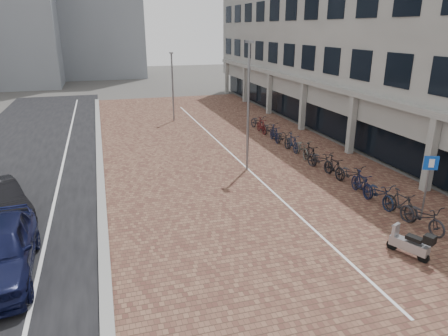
{
  "coord_description": "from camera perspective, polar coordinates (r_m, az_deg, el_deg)",
  "views": [
    {
      "loc": [
        -4.74,
        -9.64,
        6.95
      ],
      "look_at": [
        0.0,
        6.0,
        1.3
      ],
      "focal_mm": 32.75,
      "sensor_mm": 36.0,
      "label": 1
    }
  ],
  "objects": [
    {
      "name": "lamp_near",
      "position": [
        20.25,
        3.39,
        8.24
      ],
      "size": [
        0.12,
        0.12,
        6.31
      ],
      "primitive_type": "cylinder",
      "color": "slate",
      "rests_on": "ground"
    },
    {
      "name": "lamp_far",
      "position": [
        31.94,
        -7.18,
        11.04
      ],
      "size": [
        0.12,
        0.12,
        5.15
      ],
      "primitive_type": "cylinder",
      "color": "slate",
      "rests_on": "ground"
    },
    {
      "name": "office_building",
      "position": [
        31.2,
        19.04,
        20.85
      ],
      "size": [
        8.4,
        40.0,
        15.0
      ],
      "color": "#9E9E99",
      "rests_on": "ground"
    },
    {
      "name": "ground",
      "position": [
        12.8,
        8.05,
        -14.04
      ],
      "size": [
        140.0,
        140.0,
        0.0
      ],
      "primitive_type": "plane",
      "color": "#474442",
      "rests_on": "ground"
    },
    {
      "name": "scooter_front",
      "position": [
        14.39,
        24.46,
        -9.47
      ],
      "size": [
        0.98,
        1.49,
        0.98
      ],
      "primitive_type": null,
      "rotation": [
        0.0,
        0.0,
        0.41
      ],
      "color": "#9F9FA4",
      "rests_on": "ground"
    },
    {
      "name": "street_asphalt",
      "position": [
        23.13,
        -26.59,
        -0.5
      ],
      "size": [
        8.0,
        50.0,
        0.03
      ],
      "primitive_type": "cube",
      "color": "black",
      "rests_on": "ground"
    },
    {
      "name": "bike_row",
      "position": [
        22.41,
        12.09,
        1.96
      ],
      "size": [
        1.29,
        18.15,
        1.05
      ],
      "color": "#222228",
      "rests_on": "ground"
    },
    {
      "name": "parking_line",
      "position": [
        23.76,
        0.89,
        2.14
      ],
      "size": [
        0.1,
        30.0,
        0.0
      ],
      "primitive_type": "cube",
      "color": "white",
      "rests_on": "plaza_brick"
    },
    {
      "name": "car_dark",
      "position": [
        17.92,
        -28.84,
        -3.93
      ],
      "size": [
        3.01,
        4.29,
        1.34
      ],
      "primitive_type": "imported",
      "rotation": [
        0.0,
        0.0,
        0.44
      ],
      "color": "black",
      "rests_on": "ground"
    },
    {
      "name": "curb",
      "position": [
        22.71,
        -16.95,
        0.58
      ],
      "size": [
        0.35,
        42.0,
        0.14
      ],
      "primitive_type": "cube",
      "color": "gray",
      "rests_on": "ground"
    },
    {
      "name": "lane_line",
      "position": [
        22.84,
        -21.68,
        0.01
      ],
      "size": [
        0.12,
        44.0,
        0.0
      ],
      "primitive_type": "cube",
      "color": "white",
      "rests_on": "street_asphalt"
    },
    {
      "name": "parking_sign",
      "position": [
        16.85,
        26.62,
        -1.16
      ],
      "size": [
        0.5,
        0.23,
        2.53
      ],
      "rotation": [
        0.0,
        0.0,
        -0.39
      ],
      "color": "slate",
      "rests_on": "ground"
    },
    {
      "name": "plaza_brick",
      "position": [
        23.71,
        0.42,
        2.04
      ],
      "size": [
        14.5,
        42.0,
        0.04
      ],
      "primitive_type": "cube",
      "color": "brown",
      "rests_on": "ground"
    }
  ]
}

